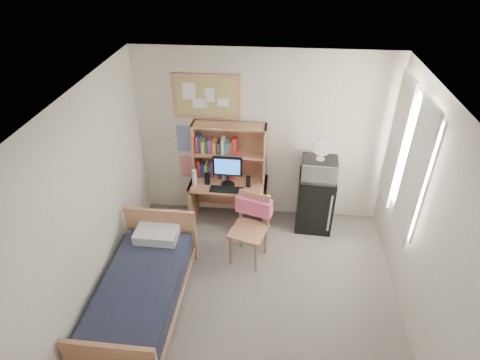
# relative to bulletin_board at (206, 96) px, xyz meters

# --- Properties ---
(floor) EXTENTS (3.60, 4.20, 0.02)m
(floor) POSITION_rel_bulletin_board_xyz_m (0.78, -2.08, -1.93)
(floor) COLOR slate
(floor) RESTS_ON ground
(ceiling) EXTENTS (3.60, 4.20, 0.02)m
(ceiling) POSITION_rel_bulletin_board_xyz_m (0.78, -2.08, 0.68)
(ceiling) COLOR white
(ceiling) RESTS_ON wall_back
(wall_back) EXTENTS (3.60, 0.04, 2.60)m
(wall_back) POSITION_rel_bulletin_board_xyz_m (0.78, 0.02, -0.62)
(wall_back) COLOR silver
(wall_back) RESTS_ON floor
(wall_left) EXTENTS (0.04, 4.20, 2.60)m
(wall_left) POSITION_rel_bulletin_board_xyz_m (-1.02, -2.08, -0.62)
(wall_left) COLOR silver
(wall_left) RESTS_ON floor
(wall_right) EXTENTS (0.04, 4.20, 2.60)m
(wall_right) POSITION_rel_bulletin_board_xyz_m (2.58, -2.08, -0.62)
(wall_right) COLOR silver
(wall_right) RESTS_ON floor
(window_unit) EXTENTS (0.10, 1.40, 1.70)m
(window_unit) POSITION_rel_bulletin_board_xyz_m (2.53, -0.88, -0.32)
(window_unit) COLOR white
(window_unit) RESTS_ON wall_right
(curtain_left) EXTENTS (0.04, 0.55, 1.70)m
(curtain_left) POSITION_rel_bulletin_board_xyz_m (2.50, -1.28, -0.32)
(curtain_left) COLOR white
(curtain_left) RESTS_ON wall_right
(curtain_right) EXTENTS (0.04, 0.55, 1.70)m
(curtain_right) POSITION_rel_bulletin_board_xyz_m (2.50, -0.48, -0.32)
(curtain_right) COLOR white
(curtain_right) RESTS_ON wall_right
(bulletin_board) EXTENTS (0.94, 0.03, 0.64)m
(bulletin_board) POSITION_rel_bulletin_board_xyz_m (0.00, 0.00, 0.00)
(bulletin_board) COLOR tan
(bulletin_board) RESTS_ON wall_back
(poster_wave) EXTENTS (0.30, 0.01, 0.42)m
(poster_wave) POSITION_rel_bulletin_board_xyz_m (-0.32, 0.01, -0.67)
(poster_wave) COLOR #264298
(poster_wave) RESTS_ON wall_back
(poster_japan) EXTENTS (0.28, 0.01, 0.36)m
(poster_japan) POSITION_rel_bulletin_board_xyz_m (-0.32, 0.01, -1.14)
(poster_japan) COLOR red
(poster_japan) RESTS_ON wall_back
(desk) EXTENTS (1.15, 0.59, 0.71)m
(desk) POSITION_rel_bulletin_board_xyz_m (0.32, -0.29, -1.57)
(desk) COLOR tan
(desk) RESTS_ON floor
(desk_chair) EXTENTS (0.62, 0.62, 0.99)m
(desk_chair) POSITION_rel_bulletin_board_xyz_m (0.68, -1.09, -1.42)
(desk_chair) COLOR tan
(desk_chair) RESTS_ON floor
(mini_fridge) EXTENTS (0.55, 0.55, 0.89)m
(mini_fridge) POSITION_rel_bulletin_board_xyz_m (1.61, -0.27, -1.47)
(mini_fridge) COLOR black
(mini_fridge) RESTS_ON floor
(bed) EXTENTS (0.93, 1.82, 0.50)m
(bed) POSITION_rel_bulletin_board_xyz_m (-0.50, -2.08, -1.67)
(bed) COLOR black
(bed) RESTS_ON floor
(hutch) EXTENTS (1.06, 0.29, 0.86)m
(hutch) POSITION_rel_bulletin_board_xyz_m (0.32, -0.14, -0.78)
(hutch) COLOR tan
(hutch) RESTS_ON desk
(monitor) EXTENTS (0.42, 0.04, 0.44)m
(monitor) POSITION_rel_bulletin_board_xyz_m (0.32, -0.35, -0.99)
(monitor) COLOR black
(monitor) RESTS_ON desk
(keyboard) EXTENTS (0.48, 0.16, 0.02)m
(keyboard) POSITION_rel_bulletin_board_xyz_m (0.31, -0.49, -1.20)
(keyboard) COLOR black
(keyboard) RESTS_ON desk
(speaker_left) EXTENTS (0.07, 0.07, 0.17)m
(speaker_left) POSITION_rel_bulletin_board_xyz_m (0.02, -0.34, -1.13)
(speaker_left) COLOR black
(speaker_left) RESTS_ON desk
(speaker_right) EXTENTS (0.07, 0.07, 0.16)m
(speaker_right) POSITION_rel_bulletin_board_xyz_m (0.62, -0.35, -1.13)
(speaker_right) COLOR black
(speaker_right) RESTS_ON desk
(water_bottle) EXTENTS (0.07, 0.07, 0.25)m
(water_bottle) POSITION_rel_bulletin_board_xyz_m (-0.16, -0.38, -1.09)
(water_bottle) COLOR silver
(water_bottle) RESTS_ON desk
(hoodie) EXTENTS (0.51, 0.29, 0.23)m
(hoodie) POSITION_rel_bulletin_board_xyz_m (0.74, -0.90, -1.15)
(hoodie) COLOR #FF6187
(hoodie) RESTS_ON desk_chair
(microwave) EXTENTS (0.51, 0.40, 0.28)m
(microwave) POSITION_rel_bulletin_board_xyz_m (1.61, -0.29, -0.89)
(microwave) COLOR silver
(microwave) RESTS_ON mini_fridge
(desk_fan) EXTENTS (0.25, 0.25, 0.29)m
(desk_fan) POSITION_rel_bulletin_board_xyz_m (1.61, -0.29, -0.60)
(desk_fan) COLOR silver
(desk_fan) RESTS_ON microwave
(pillow) EXTENTS (0.55, 0.39, 0.13)m
(pillow) POSITION_rel_bulletin_board_xyz_m (-0.49, -1.33, -1.36)
(pillow) COLOR silver
(pillow) RESTS_ON bed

